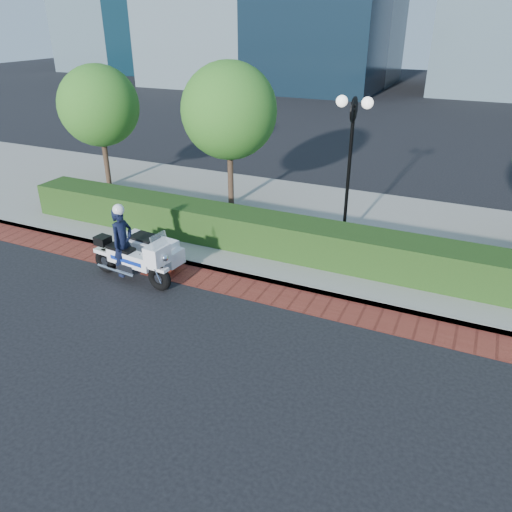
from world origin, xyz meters
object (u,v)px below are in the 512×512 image
at_px(lamppost, 351,148).
at_px(tree_a, 99,106).
at_px(tree_b, 229,111).
at_px(police_motorcycle, 137,250).

distance_m(lamppost, tree_a, 10.09).
xyz_separation_m(tree_b, police_motorcycle, (0.06, -5.50, -2.72)).
relative_size(lamppost, police_motorcycle, 1.62).
bearing_deg(police_motorcycle, tree_b, 96.94).
bearing_deg(lamppost, tree_a, 172.59).
height_order(tree_a, tree_b, tree_b).
distance_m(tree_b, police_motorcycle, 6.13).
bearing_deg(tree_b, tree_a, 180.00).
height_order(lamppost, tree_a, tree_a).
bearing_deg(tree_b, lamppost, -16.11).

